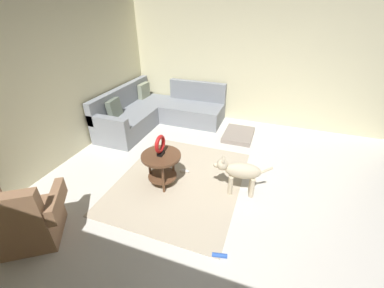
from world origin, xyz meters
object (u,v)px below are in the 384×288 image
dog_bed_mat (238,135)px  dog (240,172)px  armchair (27,221)px  sectional_couch (157,112)px  side_table (161,162)px  dog_toy_rope (220,255)px  dog_toy_bone (184,171)px  torus_sculpture (160,145)px  dog_toy_ball (216,165)px

dog_bed_mat → dog: 1.83m
armchair → dog_bed_mat: size_ratio=1.25×
sectional_couch → side_table: size_ratio=3.75×
dog_toy_rope → dog_toy_bone: 1.66m
armchair → torus_sculpture: bearing=22.2°
armchair → dog: armchair is taller
dog_bed_mat → dog_toy_bone: dog_bed_mat is taller
dog_bed_mat → dog: bearing=-170.3°
dog_toy_ball → dog_toy_bone: bearing=124.8°
armchair → dog_toy_rope: bearing=-20.4°
dog_toy_rope → dog_toy_bone: (1.35, 0.95, 0.00)m
sectional_couch → dog_toy_ball: 2.20m
sectional_couch → side_table: (-1.98, -1.09, 0.13)m
dog_bed_mat → dog_toy_ball: 1.27m
dog_toy_ball → dog: bearing=-137.6°
dog_toy_rope → armchair: bearing=103.6°
dog_bed_mat → dog: (-1.78, -0.30, 0.33)m
dog_toy_ball → dog_toy_rope: 1.75m
dog → dog_toy_rope: size_ratio=4.87×
sectional_couch → dog_toy_rope: (-2.95, -2.26, -0.26)m
armchair → dog_bed_mat: 3.94m
armchair → dog_toy_rope: 2.26m
torus_sculpture → dog: torus_sculpture is taller
dog → dog_toy_rope: (-1.16, -0.01, -0.35)m
dog → dog_toy_bone: dog is taller
side_table → dog_bed_mat: 2.18m
dog_toy_ball → dog_toy_rope: size_ratio=0.42×
sectional_couch → dog_bed_mat: 1.96m
dog_toy_rope → dog_toy_ball: bearing=16.0°
torus_sculpture → dog_toy_ball: torus_sculpture is taller
torus_sculpture → dog_toy_bone: 0.81m
sectional_couch → dog_toy_ball: sectional_couch is taller
armchair → dog_bed_mat: (3.47, -1.86, -0.28)m
dog_toy_ball → side_table: bearing=135.9°
dog_bed_mat → side_table: bearing=156.6°
armchair → dog: 2.75m
dog_toy_ball → dog_toy_bone: dog_toy_ball is taller
side_table → dog_toy_rope: size_ratio=3.46×
side_table → dog_toy_bone: 0.59m
armchair → side_table: (1.50, -1.00, 0.09)m
dog_toy_bone → torus_sculpture: bearing=150.4°
dog_bed_mat → dog: dog is taller
armchair → dog: (1.69, -2.16, 0.05)m
armchair → dog_toy_rope: size_ratio=5.76×
side_table → dog: (0.20, -1.16, -0.04)m
armchair → dog: bearing=4.0°
sectional_couch → dog: sectional_couch is taller
dog → dog_bed_mat: bearing=0.3°
side_table → torus_sculpture: size_ratio=1.84×
dog → dog_toy_rope: 1.22m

